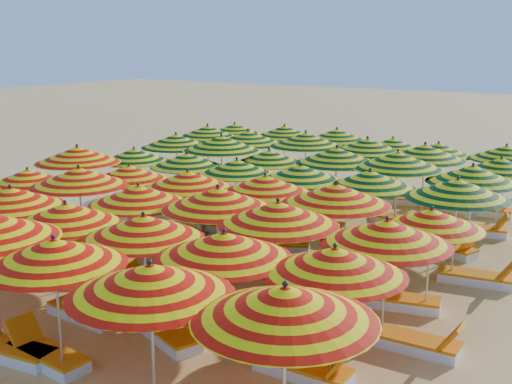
# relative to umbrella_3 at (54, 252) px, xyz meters

# --- Properties ---
(ground) EXTENTS (120.00, 120.00, 0.00)m
(ground) POSITION_rel_umbrella_3_xyz_m (-0.97, 7.16, -2.23)
(ground) COLOR #E6B966
(ground) RESTS_ON ground
(umbrella_3) EXTENTS (2.58, 2.58, 2.53)m
(umbrella_3) POSITION_rel_umbrella_3_xyz_m (0.00, 0.00, 0.00)
(umbrella_3) COLOR silver
(umbrella_3) RESTS_ON ground
(umbrella_4) EXTENTS (2.98, 2.98, 2.59)m
(umbrella_4) POSITION_rel_umbrella_3_xyz_m (2.26, -0.20, 0.06)
(umbrella_4) COLOR silver
(umbrella_4) RESTS_ON ground
(umbrella_5) EXTENTS (2.83, 2.83, 2.63)m
(umbrella_5) POSITION_rel_umbrella_3_xyz_m (4.35, 0.03, 0.09)
(umbrella_5) COLOR silver
(umbrella_5) RESTS_ON ground
(umbrella_7) EXTENTS (2.44, 2.44, 2.51)m
(umbrella_7) POSITION_rel_umbrella_3_xyz_m (-3.88, 2.08, -0.01)
(umbrella_7) COLOR silver
(umbrella_7) RESTS_ON ground
(umbrella_8) EXTENTS (2.99, 2.99, 2.42)m
(umbrella_8) POSITION_rel_umbrella_3_xyz_m (-2.01, 1.99, -0.09)
(umbrella_8) COLOR silver
(umbrella_8) RESTS_ON ground
(umbrella_9) EXTENTS (2.46, 2.46, 2.47)m
(umbrella_9) POSITION_rel_umbrella_3_xyz_m (0.09, 2.04, -0.05)
(umbrella_9) COLOR silver
(umbrella_9) RESTS_ON ground
(umbrella_10) EXTENTS (3.14, 3.14, 2.53)m
(umbrella_10) POSITION_rel_umbrella_3_xyz_m (2.12, 1.81, -0.00)
(umbrella_10) COLOR silver
(umbrella_10) RESTS_ON ground
(umbrella_11) EXTENTS (3.08, 3.08, 2.49)m
(umbrella_11) POSITION_rel_umbrella_3_xyz_m (4.03, 2.17, -0.03)
(umbrella_11) COLOR silver
(umbrella_11) RESTS_ON ground
(umbrella_12) EXTENTS (2.79, 2.79, 2.33)m
(umbrella_12) POSITION_rel_umbrella_3_xyz_m (-6.03, 4.21, -0.17)
(umbrella_12) COLOR silver
(umbrella_12) RESTS_ON ground
(umbrella_13) EXTENTS (3.19, 3.19, 2.59)m
(umbrella_13) POSITION_rel_umbrella_3_xyz_m (-4.06, 4.23, 0.06)
(umbrella_13) COLOR silver
(umbrella_13) RESTS_ON ground
(umbrella_14) EXTENTS (2.97, 2.97, 2.45)m
(umbrella_14) POSITION_rel_umbrella_3_xyz_m (-1.83, 3.97, -0.07)
(umbrella_14) COLOR silver
(umbrella_14) RESTS_ON ground
(umbrella_15) EXTENTS (2.87, 2.87, 2.62)m
(umbrella_15) POSITION_rel_umbrella_3_xyz_m (0.26, 4.21, 0.08)
(umbrella_15) COLOR silver
(umbrella_15) RESTS_ON ground
(umbrella_16) EXTENTS (2.54, 2.54, 2.60)m
(umbrella_16) POSITION_rel_umbrella_3_xyz_m (1.95, 3.89, 0.06)
(umbrella_16) COLOR silver
(umbrella_16) RESTS_ON ground
(umbrella_17) EXTENTS (2.86, 2.86, 2.54)m
(umbrella_17) POSITION_rel_umbrella_3_xyz_m (4.18, 3.98, 0.01)
(umbrella_17) COLOR silver
(umbrella_17) RESTS_ON ground
(umbrella_18) EXTENTS (3.07, 3.07, 2.66)m
(umbrella_18) POSITION_rel_umbrella_3_xyz_m (-6.28, 6.19, 0.12)
(umbrella_18) COLOR silver
(umbrella_18) RESTS_ON ground
(umbrella_19) EXTENTS (2.89, 2.89, 2.37)m
(umbrella_19) POSITION_rel_umbrella_3_xyz_m (-4.01, 5.94, -0.14)
(umbrella_19) COLOR silver
(umbrella_19) RESTS_ON ground
(umbrella_20) EXTENTS (2.55, 2.55, 2.43)m
(umbrella_20) POSITION_rel_umbrella_3_xyz_m (-1.97, 5.95, -0.08)
(umbrella_20) COLOR silver
(umbrella_20) RESTS_ON ground
(umbrella_21) EXTENTS (2.82, 2.82, 2.49)m
(umbrella_21) POSITION_rel_umbrella_3_xyz_m (0.14, 6.33, -0.03)
(umbrella_21) COLOR silver
(umbrella_21) RESTS_ON ground
(umbrella_22) EXTENTS (3.23, 3.23, 2.61)m
(umbrella_22) POSITION_rel_umbrella_3_xyz_m (2.22, 5.94, 0.07)
(umbrella_22) COLOR silver
(umbrella_22) RESTS_ON ground
(umbrella_23) EXTENTS (2.75, 2.75, 2.33)m
(umbrella_23) POSITION_rel_umbrella_3_xyz_m (4.38, 5.96, -0.18)
(umbrella_23) COLOR silver
(umbrella_23) RESTS_ON ground
(umbrella_24) EXTENTS (2.41, 2.41, 2.34)m
(umbrella_24) POSITION_rel_umbrella_3_xyz_m (-5.99, 8.26, -0.17)
(umbrella_24) COLOR silver
(umbrella_24) RESTS_ON ground
(umbrella_25) EXTENTS (2.25, 2.25, 2.37)m
(umbrella_25) POSITION_rel_umbrella_3_xyz_m (-3.92, 8.35, -0.14)
(umbrella_25) COLOR silver
(umbrella_25) RESTS_ON ground
(umbrella_26) EXTENTS (2.81, 2.81, 2.36)m
(umbrella_26) POSITION_rel_umbrella_3_xyz_m (-2.04, 8.30, -0.15)
(umbrella_26) COLOR silver
(umbrella_26) RESTS_ON ground
(umbrella_27) EXTENTS (2.81, 2.81, 2.49)m
(umbrella_27) POSITION_rel_umbrella_3_xyz_m (0.20, 8.01, -0.03)
(umbrella_27) COLOR silver
(umbrella_27) RESTS_ON ground
(umbrella_28) EXTENTS (3.12, 3.12, 2.49)m
(umbrella_28) POSITION_rel_umbrella_3_xyz_m (2.05, 8.29, -0.03)
(umbrella_28) COLOR silver
(umbrella_28) RESTS_ON ground
(umbrella_29) EXTENTS (2.90, 2.90, 2.57)m
(umbrella_29) POSITION_rel_umbrella_3_xyz_m (4.29, 8.11, 0.04)
(umbrella_29) COLOR silver
(umbrella_29) RESTS_ON ground
(umbrella_30) EXTENTS (3.01, 3.01, 2.57)m
(umbrella_30) POSITION_rel_umbrella_3_xyz_m (-5.95, 10.32, 0.03)
(umbrella_30) COLOR silver
(umbrella_30) RESTS_ON ground
(umbrella_31) EXTENTS (2.72, 2.72, 2.70)m
(umbrella_31) POSITION_rel_umbrella_3_xyz_m (-3.87, 10.09, 0.15)
(umbrella_31) COLOR silver
(umbrella_31) RESTS_ON ground
(umbrella_32) EXTENTS (2.65, 2.65, 2.35)m
(umbrella_32) POSITION_rel_umbrella_3_xyz_m (-2.18, 10.30, -0.16)
(umbrella_32) COLOR silver
(umbrella_32) RESTS_ON ground
(umbrella_33) EXTENTS (3.08, 3.08, 2.64)m
(umbrella_33) POSITION_rel_umbrella_3_xyz_m (0.15, 10.30, 0.10)
(umbrella_33) COLOR silver
(umbrella_33) RESTS_ON ground
(umbrella_34) EXTENTS (3.36, 3.36, 2.68)m
(umbrella_34) POSITION_rel_umbrella_3_xyz_m (2.01, 10.33, 0.14)
(umbrella_34) COLOR silver
(umbrella_34) RESTS_ON ground
(umbrella_35) EXTENTS (2.44, 2.44, 2.54)m
(umbrella_35) POSITION_rel_umbrella_3_xyz_m (4.13, 10.11, 0.01)
(umbrella_35) COLOR silver
(umbrella_35) RESTS_ON ground
(umbrella_36) EXTENTS (2.68, 2.68, 2.62)m
(umbrella_36) POSITION_rel_umbrella_3_xyz_m (-6.14, 12.37, 0.08)
(umbrella_36) COLOR silver
(umbrella_36) RESTS_ON ground
(umbrella_37) EXTENTS (2.78, 2.78, 2.60)m
(umbrella_37) POSITION_rel_umbrella_3_xyz_m (-4.18, 12.14, 0.07)
(umbrella_37) COLOR silver
(umbrella_37) RESTS_ON ground
(umbrella_38) EXTENTS (2.64, 2.64, 2.67)m
(umbrella_38) POSITION_rel_umbrella_3_xyz_m (-2.05, 12.46, 0.13)
(umbrella_38) COLOR silver
(umbrella_38) RESTS_ON ground
(umbrella_39) EXTENTS (2.76, 2.76, 2.65)m
(umbrella_39) POSITION_rel_umbrella_3_xyz_m (0.22, 12.40, 0.11)
(umbrella_39) COLOR silver
(umbrella_39) RESTS_ON ground
(umbrella_40) EXTENTS (2.84, 2.84, 2.66)m
(umbrella_40) POSITION_rel_umbrella_3_xyz_m (2.19, 12.13, 0.12)
(umbrella_40) COLOR silver
(umbrella_40) RESTS_ON ground
(umbrella_41) EXTENTS (2.96, 2.96, 2.44)m
(umbrella_41) POSITION_rel_umbrella_3_xyz_m (4.38, 12.24, -0.08)
(umbrella_41) COLOR silver
(umbrella_41) RESTS_ON ground
(umbrella_42) EXTENTS (3.00, 3.00, 2.49)m
(umbrella_42) POSITION_rel_umbrella_3_xyz_m (-6.22, 14.27, -0.04)
(umbrella_42) COLOR silver
(umbrella_42) RESTS_ON ground
(umbrella_43) EXTENTS (2.78, 2.78, 2.52)m
(umbrella_43) POSITION_rel_umbrella_3_xyz_m (-4.11, 14.56, -0.01)
(umbrella_43) COLOR silver
(umbrella_43) RESTS_ON ground
(umbrella_44) EXTENTS (3.14, 3.14, 2.58)m
(umbrella_44) POSITION_rel_umbrella_3_xyz_m (-1.81, 14.39, 0.05)
(umbrella_44) COLOR silver
(umbrella_44) RESTS_ON ground
(umbrella_45) EXTENTS (2.47, 2.47, 2.39)m
(umbrella_45) POSITION_rel_umbrella_3_xyz_m (0.26, 14.56, -0.12)
(umbrella_45) COLOR silver
(umbrella_45) RESTS_ON ground
(umbrella_46) EXTENTS (2.37, 2.37, 2.39)m
(umbrella_46) POSITION_rel_umbrella_3_xyz_m (1.94, 14.33, -0.12)
(umbrella_46) COLOR silver
(umbrella_46) RESTS_ON ground
(umbrella_47) EXTENTS (3.07, 3.07, 2.47)m
(umbrella_47) POSITION_rel_umbrella_3_xyz_m (4.06, 14.43, -0.05)
(umbrella_47) COLOR silver
(umbrella_47) RESTS_ON ground
(lounger_0) EXTENTS (1.79, 0.79, 0.69)m
(lounger_0) POSITION_rel_umbrella_3_xyz_m (-1.31, -0.07, -2.07)
(lounger_0) COLOR white
(lounger_0) RESTS_ON ground
(lounger_1) EXTENTS (1.77, 0.72, 0.69)m
(lounger_1) POSITION_rel_umbrella_3_xyz_m (-0.60, 0.15, -2.07)
(lounger_1) COLOR white
(lounger_1) RESTS_ON ground
(lounger_4) EXTENTS (1.76, 0.67, 0.69)m
(lounger_4) POSITION_rel_umbrella_3_xyz_m (-1.41, 1.82, -2.07)
(lounger_4) COLOR white
(lounger_4) RESTS_ON ground
(lounger_5) EXTENTS (1.82, 1.16, 0.69)m
(lounger_5) POSITION_rel_umbrella_3_xyz_m (0.59, 2.02, -2.07)
(lounger_5) COLOR white
(lounger_5) RESTS_ON ground
(lounger_6) EXTENTS (1.73, 0.58, 0.69)m
(lounger_6) POSITION_rel_umbrella_3_xyz_m (3.52, 2.19, -2.07)
(lounger_6) COLOR white
(lounger_6) RESTS_ON ground
(lounger_7) EXTENTS (1.79, 0.77, 0.69)m
(lounger_7) POSITION_rel_umbrella_3_xyz_m (-5.43, 4.42, -2.07)
(lounger_7) COLOR white
(lounger_7) RESTS_ON ground
(lounger_8) EXTENTS (1.83, 1.12, 0.69)m
(lounger_8) POSITION_rel_umbrella_3_xyz_m (-3.56, 4.01, -2.07)
(lounger_8) COLOR white
(lounger_8) RESTS_ON ground
(lounger_9) EXTENTS (1.75, 0.65, 0.69)m
(lounger_9) POSITION_rel_umbrella_3_xyz_m (-1.32, 3.75, -2.07)
(lounger_9) COLOR white
(lounger_9) RESTS_ON ground
(lounger_10) EXTENTS (1.78, 0.73, 0.69)m
(lounger_10) POSITION_rel_umbrella_3_xyz_m (-0.24, 4.04, -2.07)
(lounger_10) COLOR white
(lounger_10) RESTS_ON ground
(lounger_11) EXTENTS (1.74, 0.62, 0.69)m
(lounger_11) POSITION_rel_umbrella_3_xyz_m (4.78, 4.17, -2.07)
(lounger_11) COLOR white
(lounger_11) RESTS_ON ground
(lounger_12) EXTENTS (1.75, 0.63, 0.69)m
(lounger_12) POSITION_rel_umbrella_3_xyz_m (-6.78, 6.32, -2.07)
(lounger_12) COLOR white
(lounger_12) RESTS_ON ground
(lounger_13) EXTENTS (1.77, 0.70, 0.69)m
(lounger_13) POSITION_rel_umbrella_3_xyz_m (-4.51, 5.98, -2.07)
(lounger_13) COLOR white
(lounger_13) RESTS_ON ground
(lounger_14) EXTENTS (1.80, 0.86, 0.69)m
(lounger_14) POSITION_rel_umbrella_3_xyz_m (-1.37, 6.02, -2.07)
(lounger_14) COLOR white
(lounger_14) RESTS_ON ground
(lounger_15) EXTENTS (1.82, 1.03, 0.69)m
(lounger_15) POSITION_rel_umbrella_3_xyz_m (-0.36, 6.52, -2.07)
(lounger_15) COLOR white
(lounger_15) RESTS_ON ground
(lounger_16) EXTENTS (1.82, 0.97, 0.69)m
(lounger_16) POSITION_rel_umbrella_3_xyz_m (3.78, 5.88, -2.07)
(lounger_16) COLOR white
(lounger_16) RESTS_ON ground
(lounger_17) EXTENTS (1.82, 0.98, 0.69)m
(lounger_17) POSITION_rel_umbrella_3_xyz_m (-6.49, 8.11, -2.07)
(lounger_17) COLOR white
(lounger_17) RESTS_ON ground
(lounger_18) EXTENTS (1.81, 0.91, 0.69)m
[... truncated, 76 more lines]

